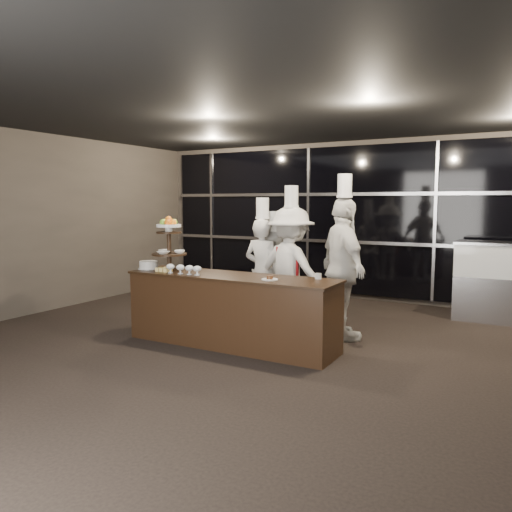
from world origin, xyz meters
The scene contains 14 objects.
room centered at (0.00, 0.00, 1.50)m, with size 10.00×10.00×10.00m.
window_wall centered at (0.00, 4.94, 1.50)m, with size 8.60×0.10×2.80m.
buffet_counter centered at (-0.65, 1.15, 0.47)m, with size 2.84×0.74×0.92m.
display_stand centered at (-1.65, 1.15, 1.34)m, with size 0.48×0.48×0.74m.
compotes centered at (-1.23, 0.93, 1.00)m, with size 0.54×0.11×0.12m.
layer_cake centered at (-1.98, 1.10, 0.97)m, with size 0.30×0.30×0.11m.
pastry_squares centered at (-1.62, 0.98, 0.95)m, with size 0.20×0.13×0.05m.
small_plate centered at (-0.04, 1.05, 0.94)m, with size 0.20×0.20×0.05m.
chef_cup centered at (0.44, 1.40, 0.96)m, with size 0.08×0.08×0.07m, color white.
display_case centered at (2.36, 4.30, 0.69)m, with size 1.45×0.63×1.24m.
chef_a centered at (-0.79, 2.25, 0.84)m, with size 0.61×0.42×1.92m.
chef_b centered at (-0.73, 2.44, 0.73)m, with size 0.76×0.63×1.72m.
chef_c centered at (-0.30, 2.20, 0.90)m, with size 1.28×0.92×2.08m.
chef_d centered at (0.51, 2.13, 0.97)m, with size 1.12×1.14×2.22m.
Camera 1 is at (2.71, -4.22, 1.86)m, focal length 35.00 mm.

